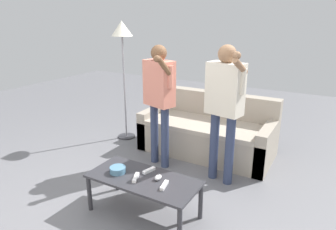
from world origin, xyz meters
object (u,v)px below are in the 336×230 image
object	(u,v)px
snack_bowl	(118,170)
player_right	(224,99)
game_remote_wand_far	(164,185)
player_left	(159,92)
coffee_table	(143,182)
game_remote_nunchuk	(158,177)
couch	(208,132)
game_remote_wand_near	(136,178)
floor_lamp	(122,39)
game_remote_wand_spare	(149,170)

from	to	relation	value
snack_bowl	player_right	xyz separation A→B (m)	(0.70, 1.04, 0.58)
player_right	game_remote_wand_far	world-z (taller)	player_right
player_left	coffee_table	bearing A→B (deg)	-66.77
snack_bowl	game_remote_wand_far	world-z (taller)	snack_bowl
game_remote_nunchuk	game_remote_wand_far	bearing A→B (deg)	-34.65
couch	coffee_table	xyz separation A→B (m)	(0.04, -1.69, 0.07)
snack_bowl	game_remote_nunchuk	size ratio (longest dim) A/B	1.80
player_left	game_remote_wand_near	xyz separation A→B (m)	(0.38, -1.05, -0.56)
floor_lamp	game_remote_wand_spare	size ratio (longest dim) A/B	12.22
game_remote_wand_far	game_remote_wand_spare	world-z (taller)	same
couch	floor_lamp	xyz separation A→B (m)	(-1.36, -0.16, 1.28)
floor_lamp	game_remote_wand_near	world-z (taller)	floor_lamp
couch	game_remote_nunchuk	distance (m)	1.67
game_remote_nunchuk	floor_lamp	world-z (taller)	floor_lamp
coffee_table	game_remote_wand_near	world-z (taller)	game_remote_wand_near
snack_bowl	game_remote_nunchuk	distance (m)	0.43
snack_bowl	game_remote_wand_spare	xyz separation A→B (m)	(0.26, 0.17, -0.01)
coffee_table	player_left	xyz separation A→B (m)	(-0.43, 1.00, 0.63)
player_right	game_remote_wand_near	size ratio (longest dim) A/B	9.81
player_left	game_remote_wand_near	size ratio (longest dim) A/B	9.57
player_right	game_remote_wand_spare	distance (m)	1.14
game_remote_wand_near	floor_lamp	bearing A→B (deg)	130.22
game_remote_wand_near	player_left	bearing A→B (deg)	109.82
couch	game_remote_nunchuk	size ratio (longest dim) A/B	20.90
player_right	game_remote_wand_near	distance (m)	1.30
couch	game_remote_wand_spare	bearing A→B (deg)	-89.24
floor_lamp	player_left	world-z (taller)	floor_lamp
floor_lamp	player_left	xyz separation A→B (m)	(0.97, -0.54, -0.58)
snack_bowl	floor_lamp	bearing A→B (deg)	125.31
coffee_table	player_right	xyz separation A→B (m)	(0.42, 1.00, 0.65)
player_left	game_remote_wand_spare	bearing A→B (deg)	-64.74
couch	snack_bowl	world-z (taller)	couch
game_remote_wand_near	couch	bearing A→B (deg)	89.65
couch	player_left	size ratio (longest dim) A/B	1.18
player_right	game_remote_wand_far	size ratio (longest dim) A/B	10.43
floor_lamp	game_remote_wand_spare	distance (m)	2.28
coffee_table	snack_bowl	bearing A→B (deg)	-171.93
couch	game_remote_wand_near	xyz separation A→B (m)	(-0.01, -1.75, 0.13)
couch	game_remote_wand_spare	size ratio (longest dim) A/B	12.31
player_right	game_remote_nunchuk	bearing A→B (deg)	-106.17
game_remote_nunchuk	player_left	xyz separation A→B (m)	(-0.57, 0.95, 0.56)
coffee_table	game_remote_nunchuk	xyz separation A→B (m)	(0.14, 0.04, 0.07)
player_right	player_left	world-z (taller)	player_right
coffee_table	player_right	distance (m)	1.27
player_right	couch	bearing A→B (deg)	123.46
snack_bowl	game_remote_wand_far	bearing A→B (deg)	0.31
game_remote_wand_near	game_remote_wand_far	distance (m)	0.31
coffee_table	game_remote_wand_far	distance (m)	0.27
game_remote_wand_far	player_right	bearing A→B (deg)	81.07
floor_lamp	player_left	bearing A→B (deg)	-29.19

